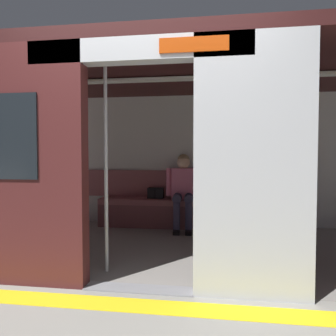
{
  "coord_description": "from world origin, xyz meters",
  "views": [
    {
      "loc": [
        -0.66,
        2.72,
        1.19
      ],
      "look_at": [
        -0.06,
        -1.36,
        1.01
      ],
      "focal_mm": 34.62,
      "sensor_mm": 36.0,
      "label": 1
    }
  ],
  "objects_px": {
    "train_car": "(158,127)",
    "grab_pole_door": "(106,166)",
    "person_seated": "(183,186)",
    "bench_seat": "(174,206)",
    "handbag": "(156,193)",
    "book": "(206,198)"
  },
  "relations": [
    {
      "from": "grab_pole_door",
      "to": "bench_seat",
      "type": "bearing_deg",
      "value": -101.63
    },
    {
      "from": "grab_pole_door",
      "to": "handbag",
      "type": "bearing_deg",
      "value": -93.11
    },
    {
      "from": "bench_seat",
      "to": "person_seated",
      "type": "relative_size",
      "value": 2.06
    },
    {
      "from": "train_car",
      "to": "grab_pole_door",
      "type": "height_order",
      "value": "train_car"
    },
    {
      "from": "person_seated",
      "to": "train_car",
      "type": "bearing_deg",
      "value": 78.35
    },
    {
      "from": "bench_seat",
      "to": "book",
      "type": "distance_m",
      "value": 0.54
    },
    {
      "from": "handbag",
      "to": "grab_pole_door",
      "type": "height_order",
      "value": "grab_pole_door"
    },
    {
      "from": "bench_seat",
      "to": "grab_pole_door",
      "type": "distance_m",
      "value": 2.21
    },
    {
      "from": "book",
      "to": "train_car",
      "type": "bearing_deg",
      "value": 54.84
    },
    {
      "from": "person_seated",
      "to": "handbag",
      "type": "height_order",
      "value": "person_seated"
    },
    {
      "from": "person_seated",
      "to": "grab_pole_door",
      "type": "xyz_separation_m",
      "value": [
        0.58,
        1.99,
        0.39
      ]
    },
    {
      "from": "handbag",
      "to": "person_seated",
      "type": "bearing_deg",
      "value": 165.25
    },
    {
      "from": "bench_seat",
      "to": "person_seated",
      "type": "bearing_deg",
      "value": 162.07
    },
    {
      "from": "grab_pole_door",
      "to": "person_seated",
      "type": "bearing_deg",
      "value": -106.28
    },
    {
      "from": "bench_seat",
      "to": "handbag",
      "type": "xyz_separation_m",
      "value": [
        0.31,
        -0.07,
        0.19
      ]
    },
    {
      "from": "bench_seat",
      "to": "book",
      "type": "bearing_deg",
      "value": -171.4
    },
    {
      "from": "handbag",
      "to": "book",
      "type": "bearing_deg",
      "value": -179.49
    },
    {
      "from": "bench_seat",
      "to": "grab_pole_door",
      "type": "xyz_separation_m",
      "value": [
        0.42,
        2.05,
        0.72
      ]
    },
    {
      "from": "train_car",
      "to": "bench_seat",
      "type": "relative_size",
      "value": 2.62
    },
    {
      "from": "person_seated",
      "to": "bench_seat",
      "type": "bearing_deg",
      "value": -17.93
    },
    {
      "from": "person_seated",
      "to": "book",
      "type": "relative_size",
      "value": 5.4
    },
    {
      "from": "train_car",
      "to": "handbag",
      "type": "distance_m",
      "value": 1.57
    }
  ]
}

